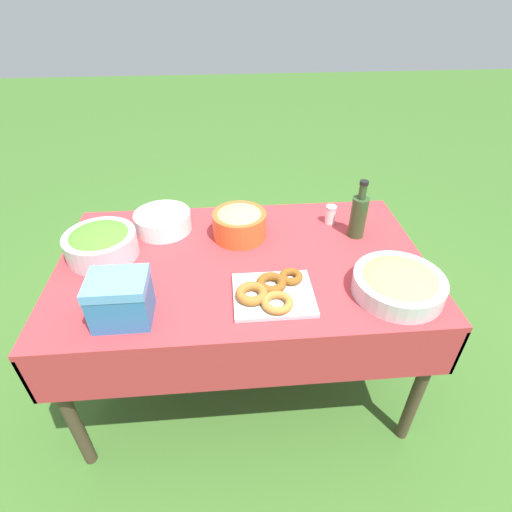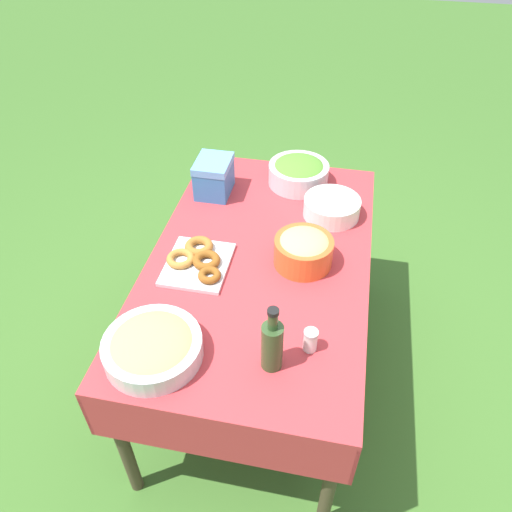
{
  "view_description": "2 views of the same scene",
  "coord_description": "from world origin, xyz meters",
  "px_view_note": "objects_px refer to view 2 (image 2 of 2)",
  "views": [
    {
      "loc": [
        0.05,
        1.3,
        1.72
      ],
      "look_at": [
        -0.05,
        0.08,
        0.82
      ],
      "focal_mm": 28.0,
      "sensor_mm": 36.0,
      "label": 1
    },
    {
      "loc": [
        -1.49,
        -0.28,
        2.1
      ],
      "look_at": [
        -0.06,
        0.0,
        0.8
      ],
      "focal_mm": 35.0,
      "sensor_mm": 36.0,
      "label": 2
    }
  ],
  "objects_px": {
    "bread_bowl": "(153,347)",
    "olive_oil_bottle": "(272,344)",
    "donut_platter": "(198,261)",
    "cooler_box": "(214,177)",
    "salad_bowl": "(299,172)",
    "plate_stack": "(332,207)",
    "pasta_bowl": "(303,250)"
  },
  "relations": [
    {
      "from": "pasta_bowl",
      "to": "bread_bowl",
      "type": "distance_m",
      "value": 0.69
    },
    {
      "from": "cooler_box",
      "to": "bread_bowl",
      "type": "bearing_deg",
      "value": -177.1
    },
    {
      "from": "plate_stack",
      "to": "cooler_box",
      "type": "relative_size",
      "value": 1.29
    },
    {
      "from": "salad_bowl",
      "to": "plate_stack",
      "type": "distance_m",
      "value": 0.29
    },
    {
      "from": "donut_platter",
      "to": "cooler_box",
      "type": "distance_m",
      "value": 0.52
    },
    {
      "from": "pasta_bowl",
      "to": "cooler_box",
      "type": "relative_size",
      "value": 1.2
    },
    {
      "from": "pasta_bowl",
      "to": "olive_oil_bottle",
      "type": "bearing_deg",
      "value": 175.91
    },
    {
      "from": "salad_bowl",
      "to": "bread_bowl",
      "type": "height_order",
      "value": "salad_bowl"
    },
    {
      "from": "salad_bowl",
      "to": "pasta_bowl",
      "type": "height_order",
      "value": "pasta_bowl"
    },
    {
      "from": "donut_platter",
      "to": "bread_bowl",
      "type": "height_order",
      "value": "bread_bowl"
    },
    {
      "from": "salad_bowl",
      "to": "plate_stack",
      "type": "bearing_deg",
      "value": -141.7
    },
    {
      "from": "bread_bowl",
      "to": "donut_platter",
      "type": "bearing_deg",
      "value": -2.15
    },
    {
      "from": "plate_stack",
      "to": "cooler_box",
      "type": "xyz_separation_m",
      "value": [
        0.07,
        0.56,
        0.04
      ]
    },
    {
      "from": "pasta_bowl",
      "to": "donut_platter",
      "type": "height_order",
      "value": "pasta_bowl"
    },
    {
      "from": "salad_bowl",
      "to": "olive_oil_bottle",
      "type": "bearing_deg",
      "value": -176.83
    },
    {
      "from": "salad_bowl",
      "to": "plate_stack",
      "type": "height_order",
      "value": "salad_bowl"
    },
    {
      "from": "olive_oil_bottle",
      "to": "cooler_box",
      "type": "relative_size",
      "value": 1.35
    },
    {
      "from": "salad_bowl",
      "to": "olive_oil_bottle",
      "type": "xyz_separation_m",
      "value": [
        -1.08,
        -0.06,
        0.04
      ]
    },
    {
      "from": "plate_stack",
      "to": "olive_oil_bottle",
      "type": "relative_size",
      "value": 0.95
    },
    {
      "from": "pasta_bowl",
      "to": "bread_bowl",
      "type": "height_order",
      "value": "pasta_bowl"
    },
    {
      "from": "salad_bowl",
      "to": "pasta_bowl",
      "type": "bearing_deg",
      "value": -170.47
    },
    {
      "from": "bread_bowl",
      "to": "cooler_box",
      "type": "bearing_deg",
      "value": 2.9
    },
    {
      "from": "pasta_bowl",
      "to": "donut_platter",
      "type": "bearing_deg",
      "value": 102.41
    },
    {
      "from": "olive_oil_bottle",
      "to": "bread_bowl",
      "type": "distance_m",
      "value": 0.39
    },
    {
      "from": "donut_platter",
      "to": "bread_bowl",
      "type": "distance_m",
      "value": 0.46
    },
    {
      "from": "salad_bowl",
      "to": "bread_bowl",
      "type": "bearing_deg",
      "value": 163.65
    },
    {
      "from": "bread_bowl",
      "to": "olive_oil_bottle",
      "type": "bearing_deg",
      "value": -83.86
    },
    {
      "from": "plate_stack",
      "to": "bread_bowl",
      "type": "relative_size",
      "value": 0.76
    },
    {
      "from": "salad_bowl",
      "to": "bread_bowl",
      "type": "distance_m",
      "value": 1.17
    },
    {
      "from": "olive_oil_bottle",
      "to": "bread_bowl",
      "type": "bearing_deg",
      "value": 96.14
    },
    {
      "from": "olive_oil_bottle",
      "to": "bread_bowl",
      "type": "relative_size",
      "value": 0.8
    },
    {
      "from": "pasta_bowl",
      "to": "olive_oil_bottle",
      "type": "relative_size",
      "value": 0.89
    }
  ]
}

